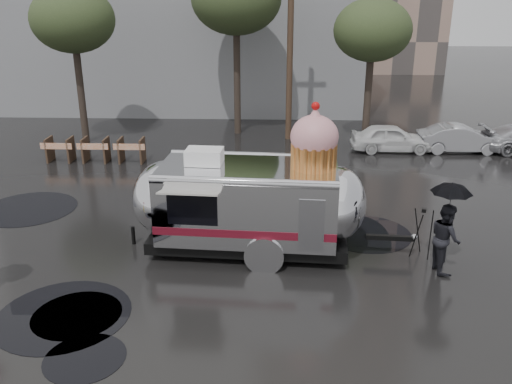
{
  "coord_description": "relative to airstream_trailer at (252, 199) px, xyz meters",
  "views": [
    {
      "loc": [
        1.88,
        -11.36,
        6.75
      ],
      "look_at": [
        1.39,
        2.1,
        1.69
      ],
      "focal_mm": 38.0,
      "sensor_mm": 36.0,
      "label": 1
    }
  ],
  "objects": [
    {
      "name": "tree_left",
      "position": [
        -8.29,
        10.91,
        4.0
      ],
      "size": [
        3.64,
        3.64,
        6.95
      ],
      "color": "#382D26",
      "rests_on": "ground"
    },
    {
      "name": "tree_right",
      "position": [
        4.71,
        10.91,
        3.58
      ],
      "size": [
        3.36,
        3.36,
        6.42
      ],
      "color": "#382D26",
      "rests_on": "ground"
    },
    {
      "name": "airstream_trailer",
      "position": [
        0.0,
        0.0,
        0.0
      ],
      "size": [
        7.83,
        3.12,
        4.22
      ],
      "rotation": [
        0.0,
        0.0,
        -0.07
      ],
      "color": "silver",
      "rests_on": "ground"
    },
    {
      "name": "person_right",
      "position": [
        4.89,
        -1.0,
        -0.58
      ],
      "size": [
        0.56,
        0.91,
        1.81
      ],
      "primitive_type": "imported",
      "rotation": [
        0.0,
        0.0,
        1.67
      ],
      "color": "black",
      "rests_on": "ground"
    },
    {
      "name": "tripod",
      "position": [
        4.51,
        -0.23,
        -0.69
      ],
      "size": [
        0.56,
        0.54,
        1.38
      ],
      "rotation": [
        0.0,
        0.0,
        -0.33
      ],
      "color": "black",
      "rests_on": "ground"
    },
    {
      "name": "barricade_row",
      "position": [
        -6.84,
        7.87,
        -0.96
      ],
      "size": [
        4.3,
        0.8,
        1.0
      ],
      "color": "#473323",
      "rests_on": "ground"
    },
    {
      "name": "umbrella_black",
      "position": [
        4.89,
        -1.0,
        0.48
      ],
      "size": [
        1.22,
        1.22,
        2.38
      ],
      "color": "black",
      "rests_on": "ground"
    },
    {
      "name": "parked_cars",
      "position": [
        10.5,
        9.91,
        -0.76
      ],
      "size": [
        13.2,
        1.9,
        1.5
      ],
      "color": "silver",
      "rests_on": "ground"
    },
    {
      "name": "ground",
      "position": [
        -1.29,
        -2.09,
        -1.48
      ],
      "size": [
        120.0,
        120.0,
        0.0
      ],
      "primitive_type": "plane",
      "color": "black",
      "rests_on": "ground"
    },
    {
      "name": "utility_pole",
      "position": [
        1.21,
        11.91,
        3.14
      ],
      "size": [
        1.6,
        0.28,
        9.0
      ],
      "color": "#473323",
      "rests_on": "ground"
    },
    {
      "name": "puddles",
      "position": [
        -3.3,
        -0.67,
        -1.48
      ],
      "size": [
        13.63,
        9.86,
        0.01
      ],
      "color": "black",
      "rests_on": "ground"
    }
  ]
}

